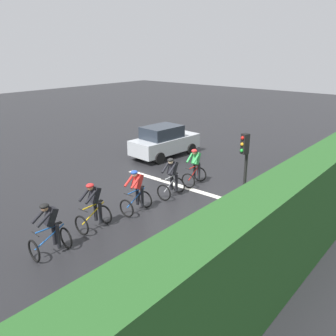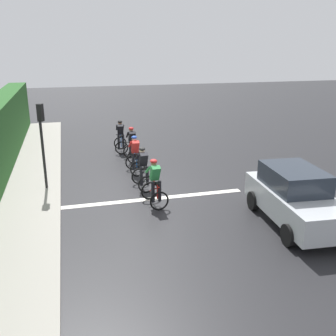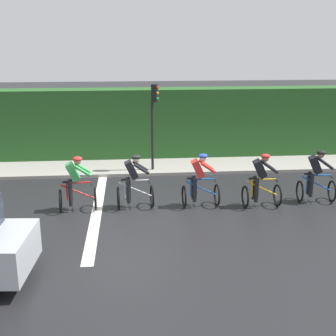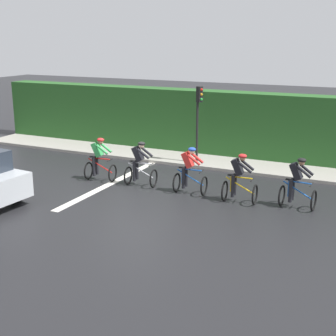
# 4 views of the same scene
# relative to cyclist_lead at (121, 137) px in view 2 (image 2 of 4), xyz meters

# --- Properties ---
(ground_plane) EXTENTS (80.00, 80.00, 0.00)m
(ground_plane) POSITION_rel_cyclist_lead_xyz_m (0.13, -5.85, -0.80)
(ground_plane) COLOR black
(sidewalk_kerb) EXTENTS (2.80, 24.97, 0.12)m
(sidewalk_kerb) POSITION_rel_cyclist_lead_xyz_m (-4.48, -3.85, -0.74)
(sidewalk_kerb) COLOR #9E998E
(sidewalk_kerb) RESTS_ON ground
(stone_wall_low) EXTENTS (0.44, 24.97, 0.49)m
(stone_wall_low) POSITION_rel_cyclist_lead_xyz_m (-5.38, -3.85, -0.55)
(stone_wall_low) COLOR gray
(stone_wall_low) RESTS_ON ground
(road_marking_stop_line) EXTENTS (7.00, 0.30, 0.01)m
(road_marking_stop_line) POSITION_rel_cyclist_lead_xyz_m (0.13, -6.78, -0.79)
(road_marking_stop_line) COLOR silver
(road_marking_stop_line) RESTS_ON ground
(cyclist_lead) EXTENTS (0.75, 1.12, 1.66)m
(cyclist_lead) POSITION_rel_cyclist_lead_xyz_m (0.00, 0.00, 0.00)
(cyclist_lead) COLOR black
(cyclist_lead) RESTS_ON ground
(cyclist_second) EXTENTS (0.72, 1.11, 1.66)m
(cyclist_second) POSITION_rel_cyclist_lead_xyz_m (0.28, -1.83, 0.00)
(cyclist_second) COLOR black
(cyclist_second) RESTS_ON ground
(cyclist_mid) EXTENTS (0.73, 1.11, 1.66)m
(cyclist_mid) POSITION_rel_cyclist_lead_xyz_m (0.11, -3.67, 0.00)
(cyclist_mid) COLOR black
(cyclist_mid) RESTS_ON ground
(cyclist_fourth) EXTENTS (0.76, 1.13, 1.66)m
(cyclist_fourth) POSITION_rel_cyclist_lead_xyz_m (0.06, -5.66, 0.00)
(cyclist_fourth) COLOR black
(cyclist_fourth) RESTS_ON ground
(cyclist_trailing) EXTENTS (0.79, 1.14, 1.66)m
(cyclist_trailing) POSITION_rel_cyclist_lead_xyz_m (0.13, -7.36, 0.00)
(cyclist_trailing) COLOR black
(cyclist_trailing) RESTS_ON ground
(car_silver) EXTENTS (2.12, 4.22, 1.76)m
(car_silver) POSITION_rel_cyclist_lead_xyz_m (4.04, -9.84, 0.08)
(car_silver) COLOR #B7BCC1
(car_silver) RESTS_ON ground
(traffic_light_near_crossing) EXTENTS (0.26, 0.30, 3.34)m
(traffic_light_near_crossing) POSITION_rel_cyclist_lead_xyz_m (-3.57, -4.85, 1.43)
(traffic_light_near_crossing) COLOR black
(traffic_light_near_crossing) RESTS_ON ground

